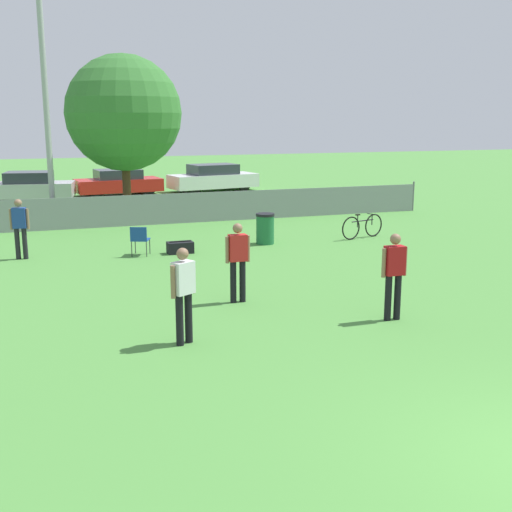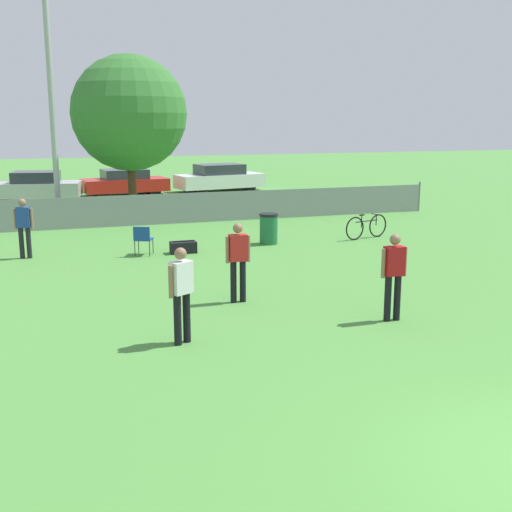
{
  "view_description": "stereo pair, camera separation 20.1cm",
  "coord_description": "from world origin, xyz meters",
  "views": [
    {
      "loc": [
        -5.5,
        -4.78,
        3.77
      ],
      "look_at": [
        -1.29,
        7.11,
        1.05
      ],
      "focal_mm": 45.0,
      "sensor_mm": 36.0,
      "label": 1
    },
    {
      "loc": [
        -5.31,
        -4.84,
        3.77
      ],
      "look_at": [
        -1.29,
        7.11,
        1.05
      ],
      "focal_mm": 45.0,
      "sensor_mm": 36.0,
      "label": 2
    }
  ],
  "objects": [
    {
      "name": "folding_chair_sideline",
      "position": [
        -2.7,
        12.82,
        0.5
      ],
      "size": [
        0.61,
        0.61,
        0.83
      ],
      "rotation": [
        0.0,
        0.0,
        2.74
      ],
      "color": "#333338",
      "rests_on": "ground_plane"
    },
    {
      "name": "parked_car_red",
      "position": [
        -1.33,
        27.42,
        0.65
      ],
      "size": [
        4.28,
        2.27,
        1.3
      ],
      "rotation": [
        0.0,
        0.0,
        0.11
      ],
      "color": "black",
      "rests_on": "ground_plane"
    },
    {
      "name": "gear_bag_sideline",
      "position": [
        -1.57,
        12.78,
        0.16
      ],
      "size": [
        0.73,
        0.4,
        0.35
      ],
      "color": "black",
      "rests_on": "ground_plane"
    },
    {
      "name": "spectator_in_blue",
      "position": [
        -5.82,
        13.47,
        0.93
      ],
      "size": [
        0.5,
        0.28,
        1.64
      ],
      "rotation": [
        0.0,
        0.0,
        2.97
      ],
      "color": "black",
      "rests_on": "ground_plane"
    },
    {
      "name": "trash_bin",
      "position": [
        1.19,
        13.29,
        0.47
      ],
      "size": [
        0.57,
        0.57,
        0.94
      ],
      "color": "#1E6638",
      "rests_on": "ground_plane"
    },
    {
      "name": "parked_car_white",
      "position": [
        3.62,
        27.75,
        0.69
      ],
      "size": [
        4.8,
        2.55,
        1.41
      ],
      "rotation": [
        0.0,
        0.0,
        0.17
      ],
      "color": "black",
      "rests_on": "ground_plane"
    },
    {
      "name": "bicycle_sideline",
      "position": [
        4.45,
        13.13,
        0.38
      ],
      "size": [
        1.69,
        0.58,
        0.8
      ],
      "rotation": [
        0.0,
        0.0,
        0.27
      ],
      "color": "black",
      "rests_on": "ground_plane"
    },
    {
      "name": "player_receiver_white",
      "position": [
        -3.19,
        5.41,
        0.96
      ],
      "size": [
        0.47,
        0.37,
        1.67
      ],
      "rotation": [
        0.0,
        0.0,
        0.5
      ],
      "color": "black",
      "rests_on": "ground_plane"
    },
    {
      "name": "tree_near_pole",
      "position": [
        -1.94,
        20.34,
        3.95
      ],
      "size": [
        4.38,
        4.38,
        6.14
      ],
      "color": "#4C331E",
      "rests_on": "ground_plane"
    },
    {
      "name": "player_thrower_red",
      "position": [
        -1.55,
        7.52,
        0.96
      ],
      "size": [
        0.53,
        0.22,
        1.67
      ],
      "rotation": [
        0.0,
        0.0,
        -0.01
      ],
      "color": "black",
      "rests_on": "ground_plane"
    },
    {
      "name": "player_defender_red",
      "position": [
        0.85,
        5.39,
        0.96
      ],
      "size": [
        0.53,
        0.22,
        1.67
      ],
      "rotation": [
        0.0,
        0.0,
        -0.01
      ],
      "color": "black",
      "rests_on": "ground_plane"
    },
    {
      "name": "fence_backline",
      "position": [
        0.0,
        18.0,
        0.55
      ],
      "size": [
        19.02,
        0.07,
        1.21
      ],
      "color": "gray",
      "rests_on": "ground_plane"
    },
    {
      "name": "light_pole",
      "position": [
        -4.76,
        18.88,
        5.03
      ],
      "size": [
        0.9,
        0.36,
        8.54
      ],
      "color": "#9E9EA3",
      "rests_on": "ground_plane"
    },
    {
      "name": "parked_car_silver",
      "position": [
        -5.49,
        26.47,
        0.67
      ],
      "size": [
        4.15,
        2.45,
        1.36
      ],
      "rotation": [
        0.0,
        0.0,
        -0.17
      ],
      "color": "black",
      "rests_on": "ground_plane"
    }
  ]
}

